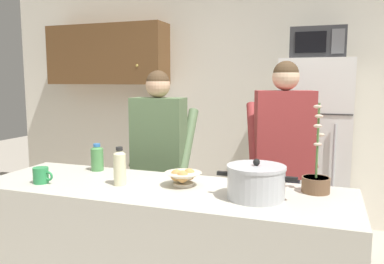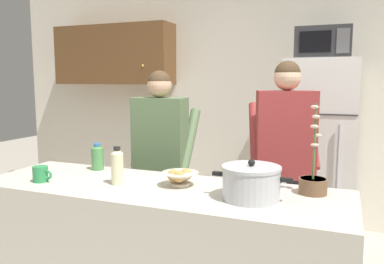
{
  "view_description": "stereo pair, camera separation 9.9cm",
  "coord_description": "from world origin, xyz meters",
  "px_view_note": "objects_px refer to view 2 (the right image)",
  "views": [
    {
      "loc": [
        0.89,
        -1.98,
        1.53
      ],
      "look_at": [
        0.0,
        0.55,
        1.17
      ],
      "focal_mm": 36.27,
      "sensor_mm": 36.0,
      "label": 1
    },
    {
      "loc": [
        0.99,
        -1.95,
        1.53
      ],
      "look_at": [
        0.0,
        0.55,
        1.17
      ],
      "focal_mm": 36.27,
      "sensor_mm": 36.0,
      "label": 2
    }
  ],
  "objects_px": {
    "cooking_pot": "(251,182)",
    "potted_orchid": "(313,181)",
    "coffee_mug": "(41,174)",
    "bottle_near_edge": "(97,157)",
    "microwave": "(324,43)",
    "person_near_pot": "(161,149)",
    "bottle_mid_counter": "(117,166)",
    "person_by_sink": "(285,146)",
    "bread_bowl": "(180,177)",
    "refrigerator": "(319,151)"
  },
  "relations": [
    {
      "from": "bottle_mid_counter",
      "to": "potted_orchid",
      "type": "relative_size",
      "value": 0.46
    },
    {
      "from": "bottle_mid_counter",
      "to": "refrigerator",
      "type": "bearing_deg",
      "value": 61.7
    },
    {
      "from": "microwave",
      "to": "person_near_pot",
      "type": "height_order",
      "value": "microwave"
    },
    {
      "from": "coffee_mug",
      "to": "bottle_mid_counter",
      "type": "relative_size",
      "value": 0.58
    },
    {
      "from": "microwave",
      "to": "coffee_mug",
      "type": "height_order",
      "value": "microwave"
    },
    {
      "from": "bread_bowl",
      "to": "cooking_pot",
      "type": "bearing_deg",
      "value": -12.3
    },
    {
      "from": "bottle_near_edge",
      "to": "microwave",
      "type": "bearing_deg",
      "value": 49.72
    },
    {
      "from": "bottle_near_edge",
      "to": "potted_orchid",
      "type": "distance_m",
      "value": 1.42
    },
    {
      "from": "coffee_mug",
      "to": "person_by_sink",
      "type": "bearing_deg",
      "value": 40.22
    },
    {
      "from": "microwave",
      "to": "person_by_sink",
      "type": "distance_m",
      "value": 1.23
    },
    {
      "from": "coffee_mug",
      "to": "bottle_mid_counter",
      "type": "distance_m",
      "value": 0.48
    },
    {
      "from": "cooking_pot",
      "to": "bottle_mid_counter",
      "type": "relative_size",
      "value": 1.84
    },
    {
      "from": "bread_bowl",
      "to": "refrigerator",
      "type": "bearing_deg",
      "value": 69.7
    },
    {
      "from": "coffee_mug",
      "to": "bread_bowl",
      "type": "height_order",
      "value": "bread_bowl"
    },
    {
      "from": "person_near_pot",
      "to": "bottle_near_edge",
      "type": "bearing_deg",
      "value": -114.81
    },
    {
      "from": "coffee_mug",
      "to": "bread_bowl",
      "type": "xyz_separation_m",
      "value": [
        0.82,
        0.22,
        0.0
      ]
    },
    {
      "from": "microwave",
      "to": "bread_bowl",
      "type": "bearing_deg",
      "value": -110.53
    },
    {
      "from": "person_near_pot",
      "to": "cooking_pot",
      "type": "distance_m",
      "value": 1.18
    },
    {
      "from": "person_by_sink",
      "to": "bottle_mid_counter",
      "type": "relative_size",
      "value": 7.39
    },
    {
      "from": "person_by_sink",
      "to": "bottle_near_edge",
      "type": "relative_size",
      "value": 9.05
    },
    {
      "from": "bottle_near_edge",
      "to": "bottle_mid_counter",
      "type": "distance_m",
      "value": 0.43
    },
    {
      "from": "person_by_sink",
      "to": "bread_bowl",
      "type": "height_order",
      "value": "person_by_sink"
    },
    {
      "from": "person_near_pot",
      "to": "cooking_pot",
      "type": "height_order",
      "value": "person_near_pot"
    },
    {
      "from": "refrigerator",
      "to": "person_near_pot",
      "type": "relative_size",
      "value": 1.07
    },
    {
      "from": "person_near_pot",
      "to": "person_by_sink",
      "type": "height_order",
      "value": "person_by_sink"
    },
    {
      "from": "person_near_pot",
      "to": "coffee_mug",
      "type": "relative_size",
      "value": 12.24
    },
    {
      "from": "person_by_sink",
      "to": "person_near_pot",
      "type": "bearing_deg",
      "value": -168.23
    },
    {
      "from": "potted_orchid",
      "to": "coffee_mug",
      "type": "bearing_deg",
      "value": -167.53
    },
    {
      "from": "person_near_pot",
      "to": "refrigerator",
      "type": "bearing_deg",
      "value": 44.85
    },
    {
      "from": "person_by_sink",
      "to": "coffee_mug",
      "type": "height_order",
      "value": "person_by_sink"
    },
    {
      "from": "person_by_sink",
      "to": "potted_orchid",
      "type": "bearing_deg",
      "value": -70.97
    },
    {
      "from": "coffee_mug",
      "to": "bottle_near_edge",
      "type": "xyz_separation_m",
      "value": [
        0.13,
        0.39,
        0.04
      ]
    },
    {
      "from": "person_near_pot",
      "to": "person_by_sink",
      "type": "relative_size",
      "value": 0.96
    },
    {
      "from": "microwave",
      "to": "person_near_pot",
      "type": "bearing_deg",
      "value": -135.72
    },
    {
      "from": "coffee_mug",
      "to": "bottle_near_edge",
      "type": "bearing_deg",
      "value": 71.68
    },
    {
      "from": "bottle_mid_counter",
      "to": "person_by_sink",
      "type": "bearing_deg",
      "value": 49.58
    },
    {
      "from": "cooking_pot",
      "to": "bread_bowl",
      "type": "height_order",
      "value": "cooking_pot"
    },
    {
      "from": "microwave",
      "to": "cooking_pot",
      "type": "distance_m",
      "value": 2.06
    },
    {
      "from": "refrigerator",
      "to": "microwave",
      "type": "bearing_deg",
      "value": -89.93
    },
    {
      "from": "microwave",
      "to": "person_by_sink",
      "type": "height_order",
      "value": "microwave"
    },
    {
      "from": "microwave",
      "to": "coffee_mug",
      "type": "distance_m",
      "value": 2.63
    },
    {
      "from": "bottle_near_edge",
      "to": "potted_orchid",
      "type": "xyz_separation_m",
      "value": [
        1.42,
        -0.05,
        -0.02
      ]
    },
    {
      "from": "bread_bowl",
      "to": "potted_orchid",
      "type": "distance_m",
      "value": 0.74
    },
    {
      "from": "bread_bowl",
      "to": "bottle_near_edge",
      "type": "bearing_deg",
      "value": 165.89
    },
    {
      "from": "cooking_pot",
      "to": "refrigerator",
      "type": "bearing_deg",
      "value": 83.3
    },
    {
      "from": "person_near_pot",
      "to": "potted_orchid",
      "type": "height_order",
      "value": "person_near_pot"
    },
    {
      "from": "bread_bowl",
      "to": "bottle_mid_counter",
      "type": "distance_m",
      "value": 0.37
    },
    {
      "from": "person_near_pot",
      "to": "bread_bowl",
      "type": "height_order",
      "value": "person_near_pot"
    },
    {
      "from": "refrigerator",
      "to": "potted_orchid",
      "type": "height_order",
      "value": "refrigerator"
    },
    {
      "from": "cooking_pot",
      "to": "potted_orchid",
      "type": "xyz_separation_m",
      "value": [
        0.29,
        0.22,
        -0.02
      ]
    }
  ]
}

